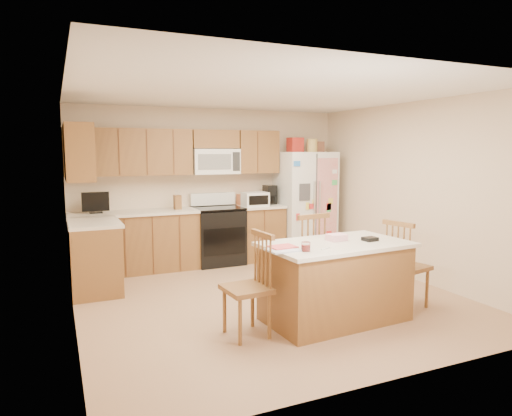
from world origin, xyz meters
name	(u,v)px	position (x,y,z in m)	size (l,w,h in m)	color
ground	(269,298)	(0.00, 0.00, 0.00)	(4.50, 4.50, 0.00)	#A57952
room_shell	(270,182)	(0.00, 0.00, 1.44)	(4.60, 4.60, 2.52)	beige
cabinetry	(158,212)	(-0.98, 1.79, 0.91)	(3.36, 1.56, 2.15)	olive
stove	(218,234)	(0.00, 1.94, 0.47)	(0.76, 0.65, 1.13)	black
refrigerator	(305,203)	(1.57, 1.87, 0.92)	(0.90, 0.79, 2.04)	white
island	(335,281)	(0.33, -0.95, 0.43)	(1.66, 1.01, 0.94)	olive
windsor_chair_left	(249,287)	(-0.68, -0.96, 0.49)	(0.45, 0.47, 1.03)	olive
windsor_chair_back	(305,259)	(0.36, -0.25, 0.51)	(0.52, 0.50, 1.08)	olive
windsor_chair_right	(405,266)	(1.31, -0.92, 0.48)	(0.50, 0.52, 1.03)	olive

